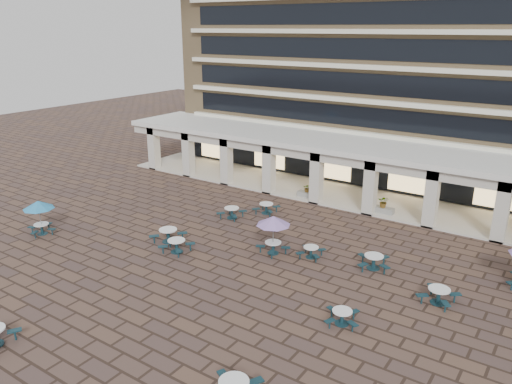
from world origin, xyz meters
TOP-DOWN VIEW (x-y plane):
  - ground at (0.00, 0.00)m, footprint 120.00×120.00m
  - apartment_building at (0.00, 25.47)m, footprint 40.00×15.50m
  - retail_arcade at (0.00, 14.80)m, footprint 42.00×6.60m
  - picnic_table_3 at (6.45, -1.39)m, footprint 1.84×1.84m
  - picnic_table_4 at (-13.80, -2.85)m, footprint 1.94×1.94m
  - picnic_table_5 at (-6.25, 0.82)m, footprint 1.99×1.99m
  - picnic_table_6 at (-0.01, 3.06)m, footprint 2.01×2.01m
  - picnic_table_7 at (9.53, 2.83)m, footprint 1.90×1.90m
  - picnic_table_8 at (-3.94, 8.36)m, footprint 1.80×1.80m
  - picnic_table_9 at (-4.80, 0.01)m, footprint 1.83×1.83m
  - picnic_table_10 at (2.08, 3.83)m, footprint 1.62×1.62m
  - picnic_table_12 at (-5.43, 6.25)m, footprint 1.80×1.80m
  - picnic_table_13 at (5.59, 4.53)m, footprint 2.14×2.14m
  - planter_left at (-3.13, 12.90)m, footprint 1.50×0.67m
  - planter_right at (2.99, 12.90)m, footprint 1.50×0.76m

SIDE VIEW (x-z plane):
  - ground at x=0.00m, z-range 0.00..0.00m
  - picnic_table_10 at x=2.08m, z-range 0.06..0.72m
  - picnic_table_3 at x=6.45m, z-range 0.07..0.75m
  - planter_left at x=-3.13m, z-range -0.15..1.00m
  - picnic_table_8 at x=-3.94m, z-range 0.07..0.81m
  - picnic_table_12 at x=-5.43m, z-range 0.07..0.84m
  - picnic_table_9 at x=-4.80m, z-range 0.08..0.85m
  - picnic_table_7 at x=9.53m, z-range 0.08..0.86m
  - picnic_table_13 at x=5.59m, z-range 0.08..0.86m
  - picnic_table_5 at x=-6.25m, z-range 0.08..0.92m
  - planter_right at x=2.99m, z-range -0.09..1.26m
  - picnic_table_4 at x=-13.80m, z-range 0.78..3.02m
  - picnic_table_6 at x=-0.01m, z-range 0.81..3.13m
  - retail_arcade at x=0.00m, z-range 0.80..5.20m
  - apartment_building at x=0.00m, z-range 0.00..25.20m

